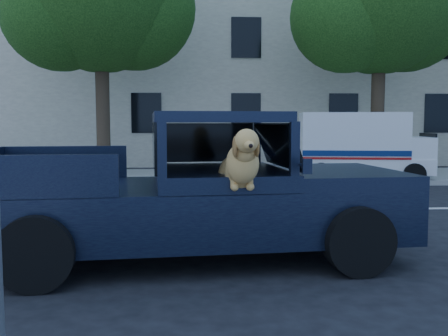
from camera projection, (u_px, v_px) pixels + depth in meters
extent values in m
plane|color=black|center=(268.00, 253.00, 6.89)|extent=(120.00, 120.00, 0.00)
cube|color=gray|center=(228.00, 177.00, 16.04)|extent=(60.00, 4.00, 0.15)
cylinder|color=#332619|center=(103.00, 110.00, 16.03)|extent=(0.44, 0.44, 4.40)
sphere|color=black|center=(60.00, 13.00, 15.40)|extent=(3.60, 3.60, 3.60)
sphere|color=black|center=(134.00, 8.00, 16.09)|extent=(4.00, 4.00, 4.00)
cylinder|color=#332619|center=(377.00, 111.00, 16.51)|extent=(0.44, 0.44, 4.40)
sphere|color=black|center=(346.00, 16.00, 15.88)|extent=(3.60, 3.60, 3.60)
sphere|color=black|center=(406.00, 11.00, 16.56)|extent=(4.00, 4.00, 4.00)
cube|color=beige|center=(283.00, 64.00, 23.06)|extent=(26.00, 6.00, 9.00)
cube|color=black|center=(196.00, 210.00, 6.59)|extent=(5.57, 2.60, 0.68)
cube|color=black|center=(335.00, 176.00, 6.84)|extent=(1.75, 2.22, 0.17)
cube|color=black|center=(215.00, 118.00, 6.52)|extent=(1.80, 2.14, 0.12)
cube|color=black|center=(277.00, 145.00, 6.68)|extent=(0.44, 1.80, 0.59)
cube|color=black|center=(237.00, 200.00, 6.18)|extent=(0.62, 0.62, 0.39)
cube|color=black|center=(307.00, 166.00, 5.41)|extent=(0.11, 0.06, 0.17)
cube|color=silver|center=(363.00, 165.00, 15.35)|extent=(4.05, 2.23, 0.46)
cube|color=silver|center=(352.00, 135.00, 15.30)|extent=(3.32, 2.13, 1.38)
cube|color=silver|center=(414.00, 147.00, 15.19)|extent=(1.04, 1.79, 0.64)
cube|color=#0A2052|center=(357.00, 153.00, 14.47)|extent=(3.10, 0.42, 0.17)
cube|color=#9E0F0F|center=(357.00, 158.00, 14.48)|extent=(3.10, 0.42, 0.06)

